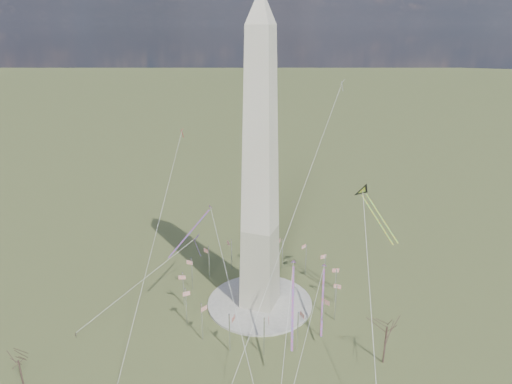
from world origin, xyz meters
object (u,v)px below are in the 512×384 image
(tree_near, at_px, (387,324))
(person_west, at_px, (76,335))
(washington_monument, at_px, (260,172))
(kite_delta_black, at_px, (365,194))

(tree_near, bearing_deg, person_west, -166.62)
(tree_near, distance_m, person_west, 93.47)
(person_west, bearing_deg, washington_monument, -106.24)
(person_west, relative_size, kite_delta_black, 0.10)
(washington_monument, height_order, kite_delta_black, washington_monument)
(tree_near, xyz_separation_m, kite_delta_black, (-12.28, 29.41, 26.55))
(washington_monument, xyz_separation_m, person_west, (-47.22, -36.51, -47.15))
(person_west, height_order, kite_delta_black, kite_delta_black)
(washington_monument, bearing_deg, kite_delta_black, 25.07)
(kite_delta_black, bearing_deg, person_west, -15.83)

